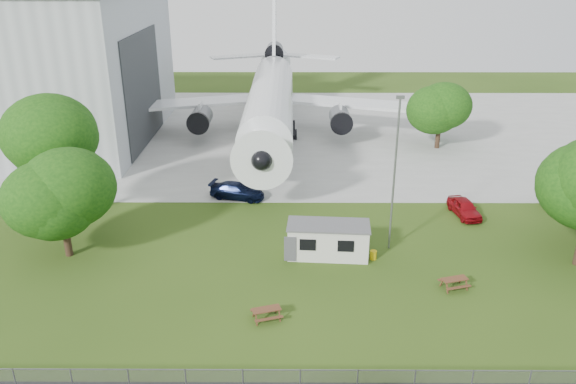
{
  "coord_description": "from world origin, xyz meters",
  "views": [
    {
      "loc": [
        0.47,
        -32.81,
        21.04
      ],
      "look_at": [
        0.27,
        8.0,
        4.0
      ],
      "focal_mm": 35.0,
      "sensor_mm": 36.0,
      "label": 1
    }
  ],
  "objects_px": {
    "site_cabin": "(328,240)",
    "picnic_west": "(267,319)",
    "airliner": "(271,96)",
    "picnic_east": "(453,288)"
  },
  "relations": [
    {
      "from": "site_cabin",
      "to": "picnic_west",
      "type": "distance_m",
      "value": 9.45
    },
    {
      "from": "site_cabin",
      "to": "picnic_west",
      "type": "relative_size",
      "value": 3.8
    },
    {
      "from": "airliner",
      "to": "picnic_east",
      "type": "height_order",
      "value": "airliner"
    },
    {
      "from": "picnic_west",
      "to": "picnic_east",
      "type": "xyz_separation_m",
      "value": [
        12.77,
        3.65,
        0.0
      ]
    },
    {
      "from": "picnic_west",
      "to": "picnic_east",
      "type": "bearing_deg",
      "value": -1.15
    },
    {
      "from": "airliner",
      "to": "picnic_west",
      "type": "distance_m",
      "value": 39.46
    },
    {
      "from": "site_cabin",
      "to": "picnic_east",
      "type": "relative_size",
      "value": 3.8
    },
    {
      "from": "airliner",
      "to": "picnic_west",
      "type": "relative_size",
      "value": 26.52
    },
    {
      "from": "airliner",
      "to": "site_cabin",
      "type": "height_order",
      "value": "airliner"
    },
    {
      "from": "airliner",
      "to": "site_cabin",
      "type": "xyz_separation_m",
      "value": [
        5.35,
        -30.83,
        -3.96
      ]
    }
  ]
}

